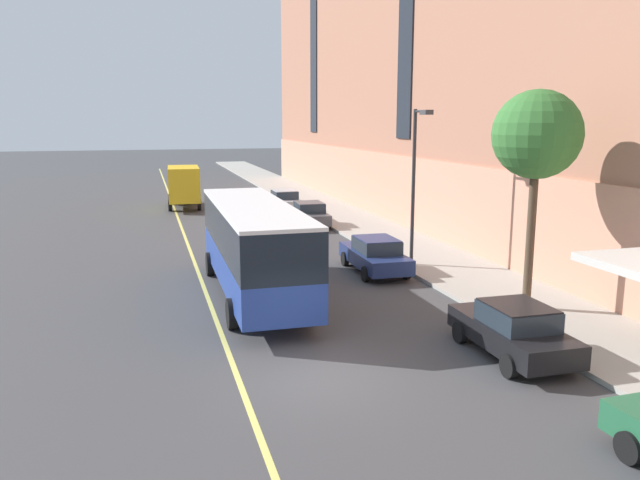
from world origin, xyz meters
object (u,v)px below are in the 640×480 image
city_bus (254,244)px  street_lamp (416,171)px  parked_car_black_1 (513,330)px  box_truck (184,185)px  parked_car_darkgray_3 (309,214)px  parked_car_navy_2 (375,255)px  street_tree_mid_block (537,136)px  parked_car_silver_6 (284,201)px

city_bus → street_lamp: size_ratio=1.64×
parked_car_black_1 → box_truck: bearing=101.9°
city_bus → parked_car_darkgray_3: size_ratio=2.43×
city_bus → parked_car_navy_2: city_bus is taller
city_bus → parked_car_navy_2: bearing=23.2°
box_truck → street_lamp: bearing=-69.0°
parked_car_black_1 → street_tree_mid_block: 6.91m
city_bus → parked_car_silver_6: 22.48m
parked_car_darkgray_3 → street_lamp: bearing=-82.2°
parked_car_silver_6 → street_lamp: 19.40m
parked_car_silver_6 → street_lamp: bearing=-84.9°
parked_car_navy_2 → parked_car_darkgray_3: same height
city_bus → street_tree_mid_block: street_tree_mid_block is taller
street_tree_mid_block → parked_car_silver_6: bearing=96.2°
box_truck → parked_car_silver_6: bearing=-26.2°
parked_car_silver_6 → street_tree_mid_block: 26.64m
parked_car_black_1 → street_tree_mid_block: street_tree_mid_block is taller
city_bus → parked_car_navy_2: size_ratio=2.35×
parked_car_navy_2 → street_lamp: bearing=5.7°
street_lamp → parked_car_navy_2: bearing=-174.3°
parked_car_navy_2 → box_truck: (-6.69, 22.57, 0.98)m
parked_car_black_1 → parked_car_navy_2: 10.31m
parked_car_navy_2 → parked_car_silver_6: size_ratio=1.04×
city_bus → box_truck: (-0.95, 25.03, -0.29)m
city_bus → parked_car_darkgray_3: bearing=67.9°
parked_car_black_1 → box_truck: (-6.91, 32.88, 0.98)m
box_truck → street_lamp: 24.11m
city_bus → parked_car_darkgray_3: 15.96m
parked_car_navy_2 → parked_car_silver_6: same height
city_bus → street_tree_mid_block: 10.55m
parked_car_darkgray_3 → street_tree_mid_block: bearing=-81.7°
parked_car_black_1 → parked_car_silver_6: 29.50m
parked_car_black_1 → street_lamp: street_lamp is taller
city_bus → parked_car_silver_6: city_bus is taller
city_bus → street_tree_mid_block: bearing=-26.3°
parked_car_darkgray_3 → parked_car_silver_6: bearing=90.4°
street_tree_mid_block → street_lamp: size_ratio=1.08×
parked_car_darkgray_3 → box_truck: bearing=124.0°
parked_car_navy_2 → parked_car_darkgray_3: 12.28m
city_bus → parked_car_black_1: (5.96, -7.85, -1.27)m
parked_car_silver_6 → street_lamp: size_ratio=0.67×
parked_car_black_1 → parked_car_darkgray_3: same height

